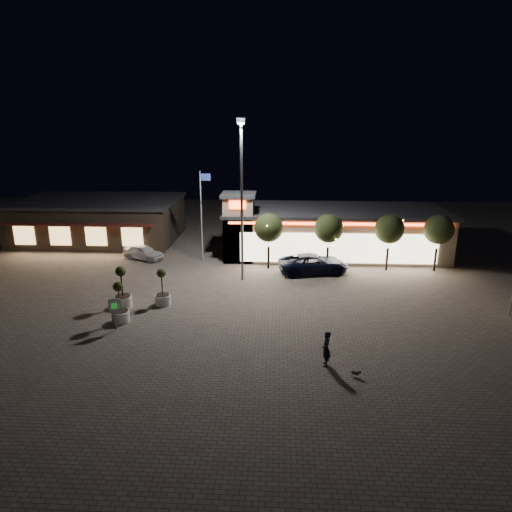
{
  "coord_description": "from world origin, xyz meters",
  "views": [
    {
      "loc": [
        4.8,
        -26.22,
        12.34
      ],
      "look_at": [
        3.18,
        6.0,
        2.59
      ],
      "focal_mm": 32.0,
      "sensor_mm": 36.0,
      "label": 1
    }
  ],
  "objects_px": {
    "planter_mid": "(120,310)",
    "valet_sign": "(115,308)",
    "pickup_truck": "(313,264)",
    "planter_left": "(123,295)",
    "white_sedan": "(143,252)",
    "pedestrian": "(326,349)"
  },
  "relations": [
    {
      "from": "white_sedan",
      "to": "valet_sign",
      "type": "distance_m",
      "value": 14.75
    },
    {
      "from": "pedestrian",
      "to": "valet_sign",
      "type": "height_order",
      "value": "valet_sign"
    },
    {
      "from": "pickup_truck",
      "to": "planter_mid",
      "type": "distance_m",
      "value": 16.4
    },
    {
      "from": "planter_left",
      "to": "valet_sign",
      "type": "distance_m",
      "value": 3.6
    },
    {
      "from": "valet_sign",
      "to": "white_sedan",
      "type": "bearing_deg",
      "value": 99.85
    },
    {
      "from": "pickup_truck",
      "to": "valet_sign",
      "type": "relative_size",
      "value": 2.83
    },
    {
      "from": "pedestrian",
      "to": "pickup_truck",
      "type": "bearing_deg",
      "value": 175.85
    },
    {
      "from": "pedestrian",
      "to": "planter_left",
      "type": "xyz_separation_m",
      "value": [
        -13.03,
        7.03,
        -0.05
      ]
    },
    {
      "from": "pedestrian",
      "to": "white_sedan",
      "type": "bearing_deg",
      "value": -143.23
    },
    {
      "from": "white_sedan",
      "to": "planter_mid",
      "type": "xyz_separation_m",
      "value": [
        2.42,
        -13.35,
        0.17
      ]
    },
    {
      "from": "white_sedan",
      "to": "planter_left",
      "type": "bearing_deg",
      "value": -146.21
    },
    {
      "from": "planter_left",
      "to": "valet_sign",
      "type": "relative_size",
      "value": 1.43
    },
    {
      "from": "white_sedan",
      "to": "planter_mid",
      "type": "relative_size",
      "value": 1.45
    },
    {
      "from": "pedestrian",
      "to": "valet_sign",
      "type": "xyz_separation_m",
      "value": [
        -12.31,
        3.54,
        0.47
      ]
    },
    {
      "from": "pedestrian",
      "to": "planter_mid",
      "type": "relative_size",
      "value": 0.71
    },
    {
      "from": "pickup_truck",
      "to": "valet_sign",
      "type": "bearing_deg",
      "value": 121.92
    },
    {
      "from": "planter_mid",
      "to": "valet_sign",
      "type": "relative_size",
      "value": 1.32
    },
    {
      "from": "planter_left",
      "to": "white_sedan",
      "type": "bearing_deg",
      "value": 99.3
    },
    {
      "from": "valet_sign",
      "to": "planter_left",
      "type": "bearing_deg",
      "value": 101.58
    },
    {
      "from": "pedestrian",
      "to": "planter_left",
      "type": "bearing_deg",
      "value": -120.99
    },
    {
      "from": "pickup_truck",
      "to": "valet_sign",
      "type": "distance_m",
      "value": 17.09
    },
    {
      "from": "planter_left",
      "to": "planter_mid",
      "type": "xyz_separation_m",
      "value": [
        0.62,
        -2.32,
        -0.07
      ]
    }
  ]
}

